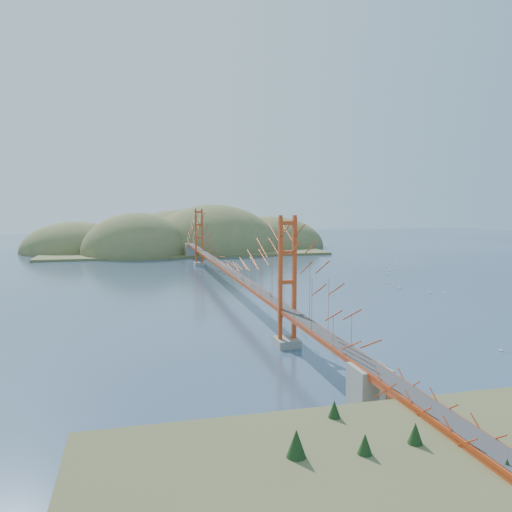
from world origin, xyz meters
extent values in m
plane|color=#293B52|center=(0.00, 0.00, 0.00)|extent=(320.00, 320.00, 0.00)
cube|color=gray|center=(0.00, -30.00, 0.35)|extent=(2.00, 2.40, 0.70)
cube|color=gray|center=(0.00, 30.00, 0.35)|extent=(2.00, 2.40, 0.70)
cube|color=#BC3A14|center=(0.00, 0.00, 3.30)|extent=(1.40, 92.00, 0.16)
cube|color=#BC3A14|center=(0.00, 0.00, 3.10)|extent=(1.33, 92.00, 0.24)
cube|color=#38383A|center=(0.00, 0.00, 3.40)|extent=(1.19, 92.00, 0.03)
cube|color=gray|center=(0.00, -46.00, 1.65)|extent=(2.00, 2.20, 3.30)
cube|color=gray|center=(0.00, 46.00, 1.65)|extent=(2.20, 2.60, 3.30)
cube|color=#BC3A14|center=(0.00, -52.00, 3.30)|extent=(1.40, 12.00, 0.16)
cube|color=#BC3A14|center=(0.00, -52.00, 3.05)|extent=(1.33, 12.00, 0.30)
cube|color=gray|center=(0.00, -56.00, 1.47)|extent=(0.50, 0.70, 2.95)
cube|color=gray|center=(0.00, -53.00, 1.47)|extent=(0.50, 0.70, 2.95)
cube|color=gray|center=(0.00, -50.00, 1.47)|extent=(0.50, 0.70, 2.95)
cube|color=gray|center=(0.00, -48.00, 1.47)|extent=(0.50, 0.70, 2.95)
cube|color=#59544C|center=(0.00, -48.50, 0.12)|extent=(9.00, 6.00, 0.24)
cube|color=maroon|center=(0.40, -47.80, 0.61)|extent=(3.70, 2.30, 0.75)
cube|color=gray|center=(0.40, -47.80, 1.04)|extent=(3.70, 2.30, 0.10)
cylinder|color=white|center=(0.40, -47.80, 1.49)|extent=(0.03, 0.03, 1.00)
cube|color=#4C522E|center=(-4.00, -51.00, 0.90)|extent=(24.00, 3.00, 1.80)
cone|color=black|center=(-9.26, -54.03, 3.63)|extent=(0.88, 0.88, 1.26)
cube|color=olive|center=(0.00, 64.00, 0.25)|extent=(70.00, 40.00, 0.60)
ellipsoid|color=olive|center=(-12.00, 56.00, 0.00)|extent=(28.00, 28.00, 21.00)
ellipsoid|color=olive|center=(8.00, 62.00, 0.00)|extent=(36.00, 36.00, 25.00)
ellipsoid|color=olive|center=(26.00, 70.00, 0.00)|extent=(32.00, 32.00, 18.00)
ellipsoid|color=olive|center=(-28.00, 68.00, 0.00)|extent=(28.00, 28.00, 16.00)
ellipsoid|color=olive|center=(2.00, 78.00, 0.00)|extent=(44.00, 44.00, 22.00)
cube|color=white|center=(33.84, 13.16, 0.06)|extent=(0.62, 0.36, 0.11)
cylinder|color=white|center=(33.84, 13.16, 0.39)|extent=(0.02, 0.02, 0.65)
cube|color=white|center=(13.84, -7.36, 0.06)|extent=(0.26, 0.56, 0.10)
cylinder|color=white|center=(13.84, -7.36, 0.35)|extent=(0.02, 0.02, 0.59)
cube|color=white|center=(36.56, 15.27, 0.07)|extent=(0.52, 0.60, 0.11)
cylinder|color=white|center=(36.56, 15.27, 0.40)|extent=(0.02, 0.02, 0.66)
cube|color=white|center=(26.29, -0.34, 0.05)|extent=(0.49, 0.45, 0.09)
cylinder|color=white|center=(26.29, -0.34, 0.33)|extent=(0.01, 0.01, 0.55)
cube|color=white|center=(18.12, 25.56, 0.06)|extent=(0.54, 0.38, 0.09)
cylinder|color=white|center=(18.12, 25.56, 0.34)|extent=(0.02, 0.02, 0.57)
cube|color=white|center=(45.60, 33.15, 0.06)|extent=(0.57, 0.41, 0.10)
cylinder|color=white|center=(45.60, 33.15, 0.36)|extent=(0.02, 0.02, 0.60)
cube|color=white|center=(31.34, 9.33, 0.06)|extent=(0.42, 0.59, 0.10)
cylinder|color=white|center=(31.34, 9.33, 0.37)|extent=(0.02, 0.02, 0.62)
cube|color=white|center=(22.08, 11.15, 0.06)|extent=(0.48, 0.54, 0.10)
cylinder|color=white|center=(22.08, 11.15, 0.36)|extent=(0.02, 0.02, 0.59)
cube|color=white|center=(50.91, 19.19, 0.05)|extent=(0.51, 0.25, 0.09)
cylinder|color=white|center=(50.91, 19.19, 0.32)|extent=(0.01, 0.01, 0.53)
cube|color=white|center=(6.00, 20.66, 0.06)|extent=(0.54, 0.28, 0.09)
cylinder|color=white|center=(6.00, 20.66, 0.34)|extent=(0.01, 0.01, 0.56)
cube|color=white|center=(27.83, -9.46, 0.06)|extent=(0.55, 0.51, 0.10)
cylinder|color=white|center=(27.83, -9.46, 0.37)|extent=(0.02, 0.02, 0.62)
cube|color=white|center=(41.59, 33.53, 0.06)|extent=(0.24, 0.58, 0.10)
cylinder|color=white|center=(41.59, 33.53, 0.37)|extent=(0.02, 0.02, 0.62)
cube|color=white|center=(25.81, -4.53, 0.07)|extent=(0.34, 0.63, 0.11)
cylinder|color=white|center=(25.81, -4.53, 0.39)|extent=(0.02, 0.02, 0.66)
cube|color=white|center=(44.95, 23.84, 0.05)|extent=(0.36, 0.52, 0.09)
cylinder|color=white|center=(44.95, 23.84, 0.33)|extent=(0.01, 0.01, 0.54)
cube|color=white|center=(17.52, -35.91, 0.05)|extent=(0.34, 0.50, 0.09)
cylinder|color=white|center=(17.52, -35.91, 0.31)|extent=(0.01, 0.01, 0.52)
cube|color=white|center=(29.69, -10.11, 0.06)|extent=(0.45, 0.52, 0.09)
cylinder|color=white|center=(29.69, -10.11, 0.34)|extent=(0.02, 0.02, 0.57)
camera|label=1|loc=(-13.16, -71.58, 12.68)|focal=35.00mm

